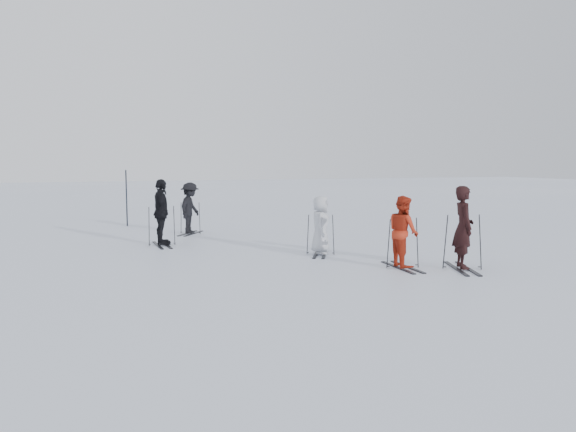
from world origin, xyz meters
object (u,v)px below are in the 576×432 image
Objects in this scene: skier_red at (403,232)px; skier_uphill_far at (190,209)px; piste_marker at (127,198)px; skier_near_dark at (463,228)px; skier_uphill_left at (161,213)px; skier_grey at (321,226)px.

skier_uphill_far is (-3.55, 8.05, 0.04)m from skier_red.
skier_uphill_far is at bearing 28.38° from skier_red.
skier_red is 0.77× the size of piste_marker.
piste_marker is (-6.65, 11.90, 0.13)m from skier_near_dark.
skier_uphill_left is at bearing 65.13° from skier_near_dark.
skier_uphill_left is 5.69m from piste_marker.
skier_grey is at bearing 57.33° from skier_near_dark.
piste_marker is (-4.37, 8.82, 0.31)m from skier_grey.
skier_red is 0.86× the size of skier_uphill_left.
skier_near_dark is at bearing -115.70° from skier_grey.
skier_grey is (-1.06, 2.44, -0.06)m from skier_red.
piste_marker reaches higher than skier_red.
skier_near_dark is 1.09× the size of skier_uphill_far.
skier_near_dark is 1.23× the size of skier_grey.
skier_red is 7.42m from skier_uphill_left.
skier_near_dark is 1.38m from skier_red.
piste_marker is at bearing 4.14° from skier_uphill_left.
piste_marker is at bearing 50.05° from skier_near_dark.
skier_red is at bearing 83.31° from skier_near_dark.
skier_uphill_far is (1.32, 2.44, -0.10)m from skier_uphill_left.
skier_uphill_far is 3.73m from piste_marker.
skier_red reaches higher than skier_grey.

